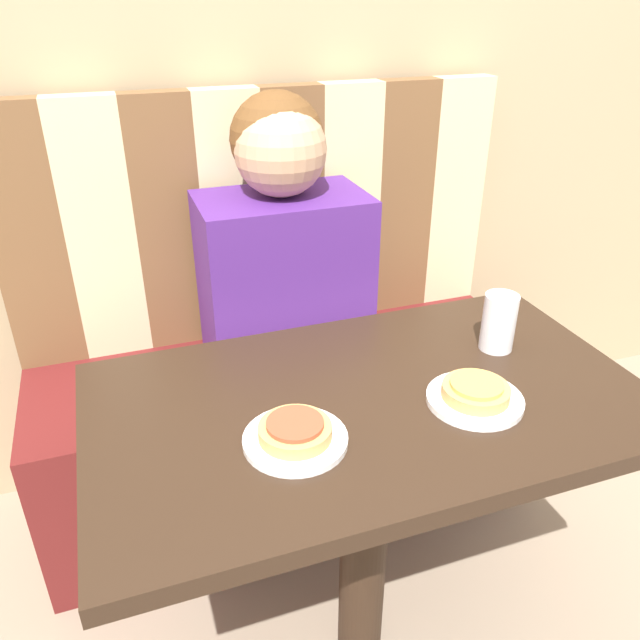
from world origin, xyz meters
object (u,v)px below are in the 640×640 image
Objects in this scene: drinking_cup at (499,322)px; person at (283,242)px; plate_left at (295,440)px; pizza_left at (295,430)px; plate_right at (475,400)px; pizza_right at (476,390)px.

person is at bearing 122.81° from drinking_cup.
pizza_left reaches higher than plate_left.
plate_right is (0.17, -0.64, -0.09)m from person.
person is 3.99× the size of plate_left.
drinking_cup is (0.31, -0.48, -0.04)m from person.
person is 5.75× the size of drinking_cup.
person is 5.73× the size of pizza_right.
drinking_cup reaches higher than plate_right.
plate_left is at bearing 0.00° from pizza_left.
person is 5.73× the size of pizza_left.
pizza_left is at bearing 0.00° from plate_left.
pizza_left is 1.00× the size of pizza_right.
pizza_left is 0.50m from drinking_cup.
drinking_cup is (0.48, 0.15, 0.03)m from pizza_left.
pizza_left is at bearing 180.00° from plate_right.
plate_right is at bearing 0.00° from pizza_right.
plate_left is 1.44× the size of pizza_left.
person reaches higher than plate_left.
pizza_left is (-0.17, -0.64, -0.07)m from person.
person reaches higher than drinking_cup.
drinking_cup is (0.48, 0.15, 0.05)m from plate_left.
drinking_cup reaches higher than pizza_left.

